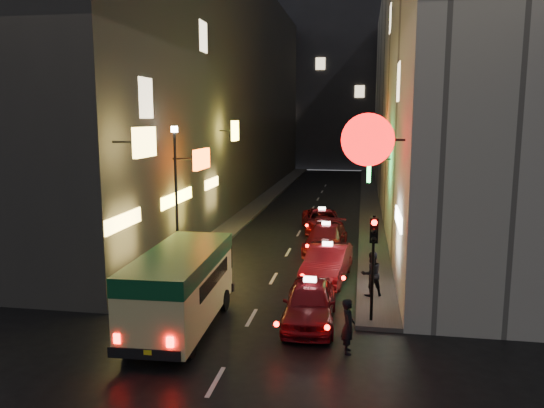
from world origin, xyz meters
The scene contains 14 objects.
building_left centered at (-8.00, 33.99, 9.00)m, with size 7.46×52.00×18.00m.
building_right centered at (8.00, 33.99, 9.00)m, with size 8.17×52.00×18.00m.
building_far centered at (0.00, 66.00, 11.00)m, with size 30.00×10.00×22.00m, color #313035.
sidewalk_left centered at (-4.25, 34.00, 0.07)m, with size 1.50×52.00×0.15m, color #444240.
sidewalk_right centered at (4.25, 34.00, 0.07)m, with size 1.50×52.00×0.15m, color #444240.
minibus centered at (-2.00, 7.15, 1.62)m, with size 2.28×6.02×2.56m.
taxi_near centered at (1.99, 8.36, 0.82)m, with size 2.29×5.25×1.82m.
taxi_second centered at (2.25, 13.16, 0.86)m, with size 2.82×5.63×1.89m.
taxi_third centered at (1.86, 17.96, 0.81)m, with size 2.34×5.17×1.78m.
taxi_far centered at (1.29, 22.76, 0.76)m, with size 2.75×5.07×1.70m.
pedestrian_crossing centered at (3.30, 6.32, 0.92)m, with size 0.60×0.39×1.84m, color black.
pedestrian_sidewalk centered at (4.02, 11.06, 1.10)m, with size 0.72×0.45×1.90m, color black.
traffic_light centered at (4.00, 8.47, 2.69)m, with size 0.26×0.43×3.50m.
lamp_post centered at (-4.20, 13.00, 3.72)m, with size 0.28×0.28×6.22m.
Camera 1 is at (3.58, -8.30, 6.73)m, focal length 35.00 mm.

